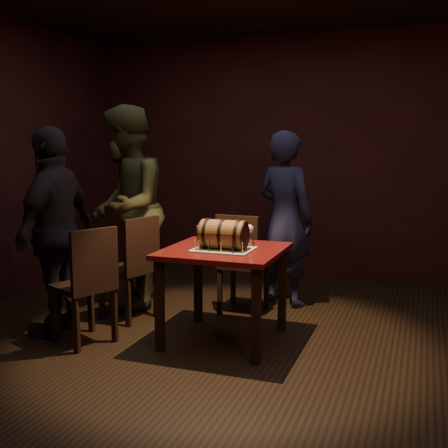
% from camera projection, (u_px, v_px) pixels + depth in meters
% --- Properties ---
extents(room_shell, '(5.04, 5.04, 2.80)m').
position_uv_depth(room_shell, '(222.00, 166.00, 4.22)').
color(room_shell, black).
rests_on(room_shell, ground).
extents(pub_table, '(0.90, 0.90, 0.75)m').
position_uv_depth(pub_table, '(224.00, 262.00, 4.41)').
color(pub_table, '#4A0C0C').
rests_on(pub_table, ground).
extents(cake_board, '(0.45, 0.35, 0.01)m').
position_uv_depth(cake_board, '(224.00, 249.00, 4.33)').
color(cake_board, '#ACA48B').
rests_on(cake_board, pub_table).
extents(barrel_cake, '(0.41, 0.24, 0.24)m').
position_uv_depth(barrel_cake, '(223.00, 234.00, 4.31)').
color(barrel_cake, brown).
rests_on(barrel_cake, cake_board).
extents(birthday_candles, '(0.40, 0.30, 0.09)m').
position_uv_depth(birthday_candles, '(224.00, 244.00, 4.32)').
color(birthday_candles, '#D4CC7E').
rests_on(birthday_candles, cake_board).
extents(wine_glass_left, '(0.07, 0.07, 0.16)m').
position_uv_depth(wine_glass_left, '(212.00, 227.00, 4.72)').
color(wine_glass_left, silver).
rests_on(wine_glass_left, pub_table).
extents(wine_glass_mid, '(0.07, 0.07, 0.16)m').
position_uv_depth(wine_glass_mid, '(227.00, 227.00, 4.72)').
color(wine_glass_mid, silver).
rests_on(wine_glass_mid, pub_table).
extents(wine_glass_right, '(0.07, 0.07, 0.16)m').
position_uv_depth(wine_glass_right, '(249.00, 230.00, 4.58)').
color(wine_glass_right, silver).
rests_on(wine_glass_right, pub_table).
extents(pint_of_ale, '(0.07, 0.07, 0.15)m').
position_uv_depth(pint_of_ale, '(219.00, 235.00, 4.61)').
color(pint_of_ale, silver).
rests_on(pint_of_ale, pub_table).
extents(menu_card, '(0.10, 0.05, 0.13)m').
position_uv_depth(menu_card, '(204.00, 233.00, 4.74)').
color(menu_card, white).
rests_on(menu_card, pub_table).
extents(chair_back, '(0.42, 0.42, 0.93)m').
position_uv_depth(chair_back, '(241.00, 258.00, 5.12)').
color(chair_back, black).
rests_on(chair_back, ground).
extents(chair_left_rear, '(0.50, 0.50, 0.93)m').
position_uv_depth(chair_left_rear, '(134.00, 262.00, 4.95)').
color(chair_left_rear, black).
rests_on(chair_left_rear, ground).
extents(chair_left_front, '(0.53, 0.53, 0.93)m').
position_uv_depth(chair_left_front, '(88.00, 280.00, 4.34)').
color(chair_left_front, black).
rests_on(chair_left_front, ground).
extents(person_back, '(0.72, 0.61, 1.68)m').
position_uv_depth(person_back, '(285.00, 219.00, 5.41)').
color(person_back, '#1A1B34').
rests_on(person_back, ground).
extents(person_left_rear, '(1.00, 1.12, 1.92)m').
position_uv_depth(person_left_rear, '(126.00, 208.00, 5.27)').
color(person_left_rear, '#414221').
rests_on(person_left_rear, ground).
extents(person_left_front, '(0.49, 1.03, 1.70)m').
position_uv_depth(person_left_front, '(56.00, 232.00, 4.58)').
color(person_left_front, black).
rests_on(person_left_front, ground).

